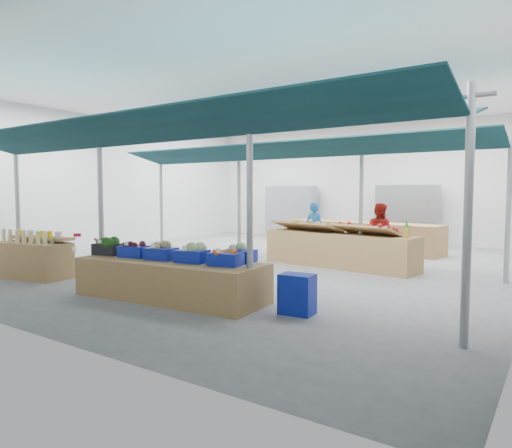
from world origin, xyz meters
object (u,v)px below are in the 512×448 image
object	(u,v)px
bottle_shelf	(33,258)
crate_stack	(297,294)
vendor_right	(379,233)
veg_counter	(170,279)
vendor_left	(315,230)
fruit_counter	(339,250)

from	to	relation	value
bottle_shelf	crate_stack	size ratio (longest dim) A/B	2.98
bottle_shelf	vendor_right	world-z (taller)	vendor_right
bottle_shelf	veg_counter	world-z (taller)	bottle_shelf
vendor_left	vendor_right	xyz separation A→B (m)	(1.80, 0.00, 0.00)
veg_counter	fruit_counter	xyz separation A→B (m)	(0.98, 4.66, 0.08)
vendor_right	veg_counter	bearing A→B (deg)	82.27
veg_counter	fruit_counter	size ratio (longest dim) A/B	0.88
crate_stack	vendor_right	world-z (taller)	vendor_right
vendor_left	vendor_right	distance (m)	1.80
veg_counter	bottle_shelf	bearing A→B (deg)	178.52
crate_stack	vendor_left	xyz separation A→B (m)	(-2.45, 5.42, 0.46)
veg_counter	vendor_left	bearing A→B (deg)	87.40
fruit_counter	veg_counter	bearing A→B (deg)	-94.27
veg_counter	vendor_right	size ratio (longest dim) A/B	2.20
crate_stack	fruit_counter	bearing A→B (deg)	106.20
vendor_right	fruit_counter	bearing A→B (deg)	69.03
crate_stack	vendor_right	xyz separation A→B (m)	(-0.65, 5.42, 0.46)
veg_counter	vendor_left	xyz separation A→B (m)	(-0.22, 5.76, 0.43)
crate_stack	vendor_right	size ratio (longest dim) A/B	0.39
bottle_shelf	veg_counter	bearing A→B (deg)	-5.50
fruit_counter	vendor_left	size ratio (longest dim) A/B	2.50
bottle_shelf	crate_stack	xyz separation A→B (m)	(5.99, 0.56, -0.12)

